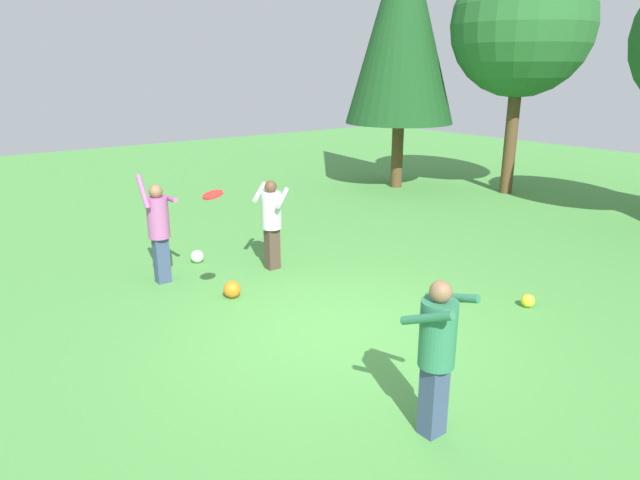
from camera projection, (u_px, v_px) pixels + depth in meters
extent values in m
plane|color=#4C9342|center=(333.00, 331.00, 7.46)|extent=(40.00, 40.00, 0.00)
cube|color=#38476B|center=(162.00, 260.00, 9.06)|extent=(0.19, 0.22, 0.76)
cylinder|color=#A85693|center=(158.00, 218.00, 8.85)|extent=(0.34, 0.34, 0.66)
sphere|color=#8C6647|center=(156.00, 191.00, 8.73)|extent=(0.21, 0.21, 0.21)
cylinder|color=#A85693|center=(169.00, 198.00, 8.88)|extent=(0.57, 0.09, 0.12)
cylinder|color=#A85693|center=(143.00, 192.00, 8.61)|extent=(0.37, 0.08, 0.51)
cube|color=#38476B|center=(433.00, 399.00, 5.27)|extent=(0.19, 0.22, 0.73)
cylinder|color=#2D7551|center=(438.00, 334.00, 5.07)|extent=(0.34, 0.34, 0.64)
sphere|color=#8C6647|center=(441.00, 292.00, 4.95)|extent=(0.21, 0.21, 0.21)
cylinder|color=#2D7551|center=(427.00, 318.00, 4.87)|extent=(0.54, 0.16, 0.28)
cylinder|color=#2D7551|center=(452.00, 297.00, 5.12)|extent=(0.55, 0.16, 0.21)
cube|color=#4C382D|center=(272.00, 248.00, 9.68)|extent=(0.19, 0.22, 0.73)
cylinder|color=silver|center=(271.00, 210.00, 9.48)|extent=(0.34, 0.34, 0.63)
sphere|color=brown|center=(271.00, 187.00, 9.36)|extent=(0.21, 0.21, 0.21)
cylinder|color=silver|center=(282.00, 198.00, 9.37)|extent=(0.40, 0.46, 0.26)
cylinder|color=silver|center=(259.00, 192.00, 9.44)|extent=(0.40, 0.46, 0.26)
cylinder|color=red|center=(213.00, 195.00, 7.11)|extent=(0.29, 0.29, 0.09)
sphere|color=orange|center=(232.00, 289.00, 8.51)|extent=(0.27, 0.27, 0.27)
sphere|color=yellow|center=(528.00, 301.00, 8.18)|extent=(0.20, 0.20, 0.20)
sphere|color=white|center=(197.00, 256.00, 10.04)|extent=(0.23, 0.23, 0.23)
cylinder|color=brown|center=(511.00, 133.00, 15.21)|extent=(0.33, 0.33, 3.31)
sphere|color=#28662D|center=(522.00, 25.00, 14.40)|extent=(3.64, 3.64, 3.64)
cylinder|color=brown|center=(398.00, 129.00, 15.99)|extent=(0.33, 0.33, 3.36)
cone|color=#19471E|center=(403.00, 22.00, 15.15)|extent=(3.03, 3.03, 5.38)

